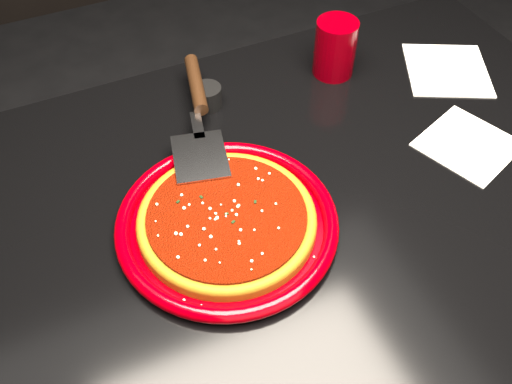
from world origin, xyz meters
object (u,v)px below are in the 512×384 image
(plate, at_px, (227,223))
(cup, at_px, (335,48))
(ramekin, at_px, (207,97))
(pizza_server, at_px, (199,115))
(table, at_px, (280,323))

(plate, bearing_deg, cup, 38.72)
(cup, distance_m, ramekin, 0.25)
(cup, xyz_separation_m, ramekin, (-0.25, 0.01, -0.03))
(pizza_server, height_order, ramekin, pizza_server)
(pizza_server, xyz_separation_m, cup, (0.29, 0.06, 0.01))
(pizza_server, distance_m, cup, 0.29)
(table, relative_size, pizza_server, 3.43)
(plate, relative_size, cup, 3.06)
(plate, xyz_separation_m, pizza_server, (0.04, 0.20, 0.03))
(pizza_server, bearing_deg, table, -59.03)
(table, height_order, cup, cup)
(table, distance_m, ramekin, 0.48)
(plate, bearing_deg, ramekin, 74.30)
(plate, xyz_separation_m, cup, (0.33, 0.26, 0.04))
(cup, bearing_deg, ramekin, 178.21)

